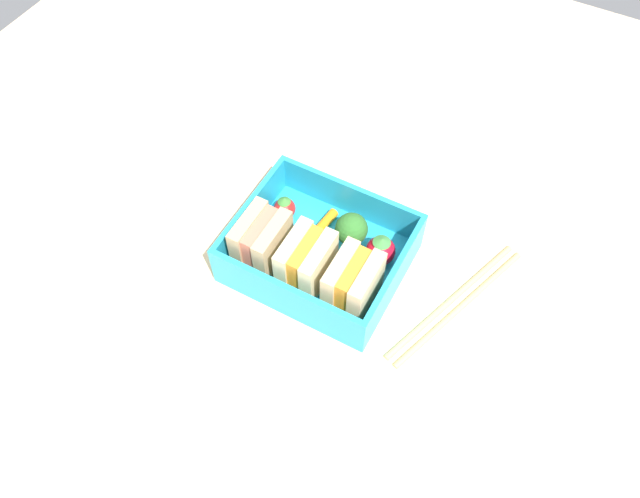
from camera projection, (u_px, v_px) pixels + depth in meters
The scene contains 13 objects.
ground_plane at pixel (320, 268), 69.23cm from camera, with size 120.00×120.00×2.00cm, color beige.
bento_tray at pixel (320, 260), 67.90cm from camera, with size 17.75×14.85×1.20cm, color #229EC0.
bento_rim at pixel (320, 245), 65.56cm from camera, with size 17.75×14.85×4.43cm.
sandwich_left at pixel (353, 283), 62.03cm from camera, with size 4.33×5.87×6.07cm.
sandwich_center_left at pixel (306, 262), 63.45cm from camera, with size 4.33×5.87×6.07cm.
sandwich_center at pixel (262, 241), 64.86cm from camera, with size 4.33×5.87×6.07cm.
strawberry_far_left at pixel (381, 250), 65.81cm from camera, with size 3.19×3.19×3.79cm.
broccoli_floret at pixel (351, 229), 65.99cm from camera, with size 3.53×3.53×4.64cm.
carrot_stick_far_left at pixel (320, 228), 68.86cm from camera, with size 1.09×1.09×5.48cm, color orange.
strawberry_left at pixel (285, 208), 69.43cm from camera, with size 2.45×2.45×3.05cm.
chopstick_pair at pixel (456, 303), 65.23cm from camera, with size 8.33×19.24×0.70cm.
drinking_glass at pixel (141, 224), 65.37cm from camera, with size 6.17×6.17×9.62cm, color white.
folded_napkin at pixel (415, 159), 76.62cm from camera, with size 10.93×9.45×0.40cm, color silver.
Camera 1 is at (-17.57, 32.38, 57.66)cm, focal length 35.00 mm.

